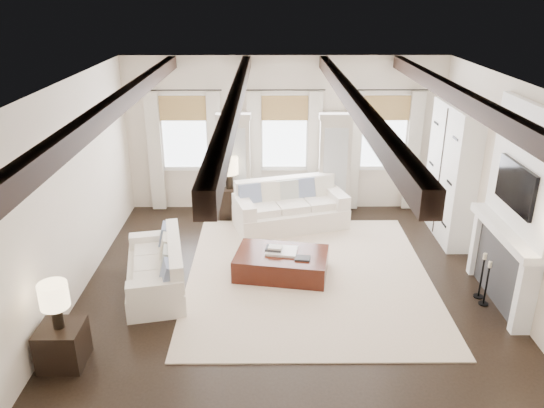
{
  "coord_description": "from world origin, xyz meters",
  "views": [
    {
      "loc": [
        -0.33,
        -6.91,
        4.41
      ],
      "look_at": [
        -0.27,
        1.08,
        1.15
      ],
      "focal_mm": 35.0,
      "sensor_mm": 36.0,
      "label": 1
    }
  ],
  "objects_px": {
    "side_table_back": "(230,202)",
    "sofa_back": "(289,208)",
    "ottoman": "(281,264)",
    "side_table_front": "(63,345)",
    "sofa_left": "(159,270)"
  },
  "relations": [
    {
      "from": "sofa_back",
      "to": "ottoman",
      "type": "distance_m",
      "value": 1.98
    },
    {
      "from": "sofa_back",
      "to": "side_table_back",
      "type": "distance_m",
      "value": 1.29
    },
    {
      "from": "ottoman",
      "to": "sofa_back",
      "type": "bearing_deg",
      "value": 94.11
    },
    {
      "from": "sofa_back",
      "to": "side_table_back",
      "type": "relative_size",
      "value": 3.71
    },
    {
      "from": "side_table_front",
      "to": "side_table_back",
      "type": "bearing_deg",
      "value": 68.91
    },
    {
      "from": "sofa_left",
      "to": "ottoman",
      "type": "height_order",
      "value": "sofa_left"
    },
    {
      "from": "ottoman",
      "to": "side_table_back",
      "type": "height_order",
      "value": "side_table_back"
    },
    {
      "from": "sofa_back",
      "to": "side_table_front",
      "type": "xyz_separation_m",
      "value": [
        -3.0,
        -4.18,
        -0.1
      ]
    },
    {
      "from": "ottoman",
      "to": "side_table_front",
      "type": "relative_size",
      "value": 2.75
    },
    {
      "from": "sofa_back",
      "to": "sofa_left",
      "type": "relative_size",
      "value": 1.18
    },
    {
      "from": "side_table_back",
      "to": "sofa_back",
      "type": "bearing_deg",
      "value": -20.8
    },
    {
      "from": "side_table_front",
      "to": "side_table_back",
      "type": "height_order",
      "value": "side_table_back"
    },
    {
      "from": "sofa_back",
      "to": "side_table_back",
      "type": "xyz_separation_m",
      "value": [
        -1.21,
        0.46,
        -0.06
      ]
    },
    {
      "from": "ottoman",
      "to": "side_table_front",
      "type": "height_order",
      "value": "side_table_front"
    },
    {
      "from": "sofa_back",
      "to": "sofa_left",
      "type": "bearing_deg",
      "value": -131.95
    }
  ]
}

